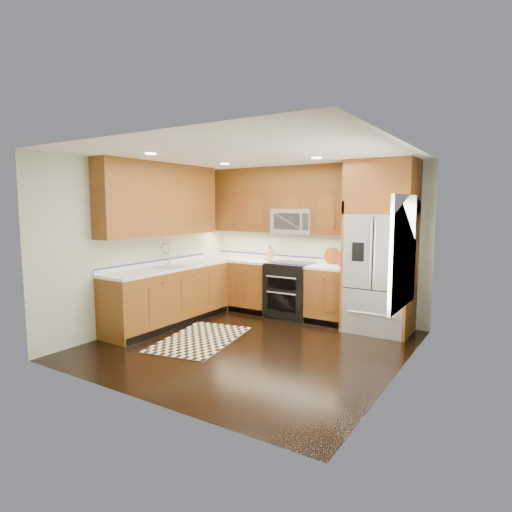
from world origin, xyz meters
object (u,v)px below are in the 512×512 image
Objects in this scene: refrigerator at (380,247)px; rug at (200,339)px; range at (290,290)px; knife_block at (270,255)px; utensil_crock at (342,260)px.

rug is at bearing -138.40° from refrigerator.
knife_block is (-0.49, 0.11, 0.58)m from range.
knife_block is at bearing 166.68° from range.
range reaches higher than rug.
knife_block is at bearing 175.71° from refrigerator.
knife_block is at bearing -178.82° from utensil_crock.
refrigerator is (1.55, -0.04, 0.83)m from range.
range is 3.57× the size of knife_block.
range is at bearing -13.32° from knife_block.
utensil_crock is at bearing 44.52° from rug.
utensil_crock is (-0.68, 0.18, -0.26)m from refrigerator.
knife_block is (-2.04, 0.15, -0.26)m from refrigerator.
utensil_crock reaches higher than knife_block.
refrigerator is 8.78× the size of utensil_crock.
knife_block is 0.89× the size of utensil_crock.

